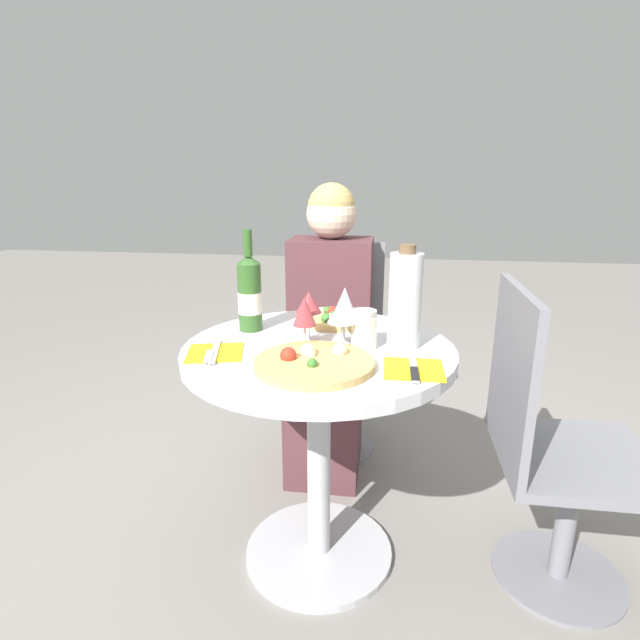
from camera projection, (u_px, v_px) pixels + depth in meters
name	position (u px, v px, depth m)	size (l,w,h in m)	color
ground_plane	(319.00, 554.00, 1.65)	(12.00, 12.00, 0.00)	gray
dining_table	(319.00, 402.00, 1.49)	(0.79, 0.79, 0.73)	#B2B2B7
chair_behind_diner	(332.00, 353.00, 2.24)	(0.43, 0.43, 0.91)	slate
seated_diner	(328.00, 341.00, 2.07)	(0.34, 0.48, 1.17)	#512D33
chair_empty_side	(550.00, 452.00, 1.45)	(0.43, 0.43, 0.91)	slate
pizza_large	(314.00, 362.00, 1.28)	(0.31, 0.31, 0.05)	tan
pizza_small_far	(335.00, 318.00, 1.67)	(0.25, 0.25, 0.05)	tan
wine_bottle	(250.00, 293.00, 1.56)	(0.08, 0.08, 0.32)	#2D5623
tall_carafe	(405.00, 300.00, 1.40)	(0.09, 0.09, 0.29)	silver
sugar_shaker	(364.00, 329.00, 1.41)	(0.07, 0.07, 0.11)	silver
wine_glass_front_right	(342.00, 312.00, 1.39)	(0.08, 0.08, 0.15)	silver
wine_glass_back_right	(345.00, 303.00, 1.46)	(0.07, 0.07, 0.16)	silver
wine_glass_front_left	(305.00, 312.00, 1.40)	(0.07, 0.07, 0.15)	silver
wine_glass_back_left	(309.00, 303.00, 1.47)	(0.08, 0.08, 0.15)	silver
place_setting_left	(215.00, 353.00, 1.38)	(0.18, 0.19, 0.01)	gold
place_setting_right	(414.00, 369.00, 1.26)	(0.15, 0.19, 0.01)	gold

